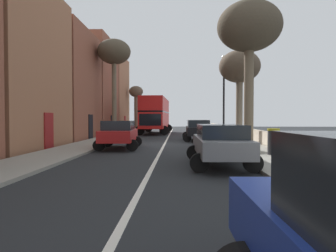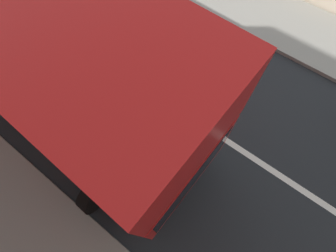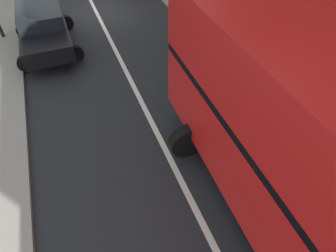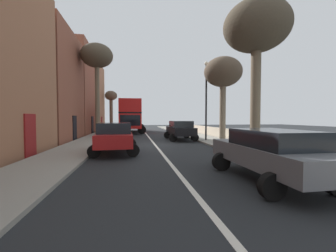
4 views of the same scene
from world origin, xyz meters
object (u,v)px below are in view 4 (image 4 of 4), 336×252
double_decker_bus (132,115)px  parked_car_red_left_3 (115,136)px  lamppost_right (206,94)px  parked_car_grey_right_0 (270,151)px  street_tree_left_2 (111,99)px  parked_car_black_right_2 (180,129)px  litter_bin_right (291,145)px  street_tree_right_1 (223,74)px  street_tree_right_3 (256,30)px  street_tree_left_0 (97,58)px

double_decker_bus → parked_car_red_left_3: double_decker_bus is taller
parked_car_red_left_3 → lamppost_right: lamppost_right is taller
parked_car_grey_right_0 → street_tree_left_2: (-7.69, 31.35, 4.19)m
parked_car_black_right_2 → lamppost_right: (1.80, -1.47, 2.87)m
street_tree_left_2 → litter_bin_right: size_ratio=5.29×
street_tree_left_2 → parked_car_black_right_2: bearing=-68.1°
parked_car_grey_right_0 → street_tree_left_2: size_ratio=0.72×
street_tree_right_1 → street_tree_left_2: 24.15m
street_tree_right_1 → street_tree_right_3: 5.60m
street_tree_left_0 → lamppost_right: bearing=-27.9°
street_tree_right_3 → parked_car_grey_right_0: bearing=-116.4°
parked_car_red_left_3 → street_tree_right_1: bearing=25.2°
street_tree_right_3 → double_decker_bus: bearing=108.3°
double_decker_bus → parked_car_grey_right_0: size_ratio=2.21×
parked_car_black_right_2 → street_tree_left_0: size_ratio=0.52×
street_tree_left_0 → street_tree_right_3: bearing=-50.7°
lamppost_right → parked_car_black_right_2: bearing=140.8°
parked_car_black_right_2 → street_tree_right_3: size_ratio=0.60×
double_decker_bus → parked_car_grey_right_0: bearing=-79.6°
lamppost_right → parked_car_red_left_3: bearing=-144.7°
street_tree_right_1 → litter_bin_right: street_tree_right_1 is taller
parked_car_grey_right_0 → lamppost_right: bearing=80.5°
street_tree_left_0 → street_tree_right_1: (10.10, -6.07, -2.39)m
street_tree_left_0 → litter_bin_right: 17.95m
lamppost_right → street_tree_right_3: bearing=-88.0°
parked_car_black_right_2 → street_tree_left_2: street_tree_left_2 is taller
parked_car_red_left_3 → street_tree_right_1: street_tree_right_1 is taller
double_decker_bus → street_tree_right_1: (6.89, -13.39, 2.87)m
parked_car_red_left_3 → street_tree_right_1: (7.69, 3.62, 4.29)m
street_tree_right_3 → litter_bin_right: bearing=-63.3°
parked_car_red_left_3 → litter_bin_right: parked_car_red_left_3 is taller
double_decker_bus → street_tree_right_3: 20.24m
parked_car_grey_right_0 → street_tree_right_3: bearing=63.6°
lamppost_right → parked_car_grey_right_0: bearing=-99.5°
street_tree_left_0 → street_tree_left_2: size_ratio=1.40×
double_decker_bus → parked_car_black_right_2: double_decker_bus is taller
parked_car_black_right_2 → lamppost_right: lamppost_right is taller
street_tree_right_3 → parked_car_red_left_3: bearing=165.3°
parked_car_grey_right_0 → street_tree_left_0: size_ratio=0.51×
street_tree_left_0 → lamppost_right: 11.10m
parked_car_red_left_3 → lamppost_right: bearing=35.3°
double_decker_bus → parked_car_black_right_2: (4.20, -10.73, -1.41)m
parked_car_grey_right_0 → street_tree_right_1: 10.82m
street_tree_left_0 → litter_bin_right: street_tree_left_0 is taller
street_tree_left_0 → street_tree_right_1: street_tree_left_0 is taller
parked_car_black_right_2 → litter_bin_right: parked_car_black_right_2 is taller
parked_car_grey_right_0 → parked_car_red_left_3: 7.76m
parked_car_grey_right_0 → lamppost_right: lamppost_right is taller
parked_car_red_left_3 → street_tree_right_3: 9.01m
street_tree_left_0 → lamppost_right: street_tree_left_0 is taller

